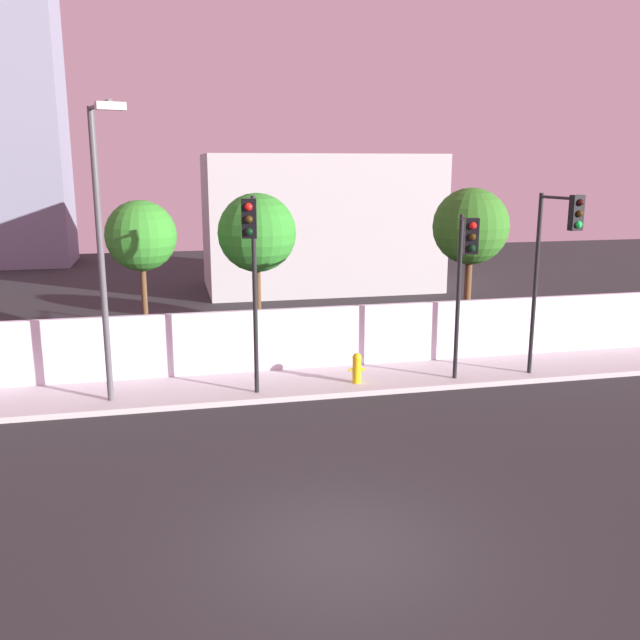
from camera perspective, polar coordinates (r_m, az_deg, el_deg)
name	(u,v)px	position (r m, az deg, el deg)	size (l,w,h in m)	color
ground_plane	(341,548)	(11.56, 1.75, -18.50)	(80.00, 80.00, 0.00)	#272829
sidewalk	(267,386)	(18.88, -4.46, -5.53)	(36.00, 2.40, 0.15)	#B5B5B5
perimeter_wall	(260,340)	(19.84, -5.05, -1.70)	(36.00, 0.18, 1.80)	silver
traffic_light_left	(252,256)	(16.61, -5.70, 5.38)	(0.52, 1.71, 5.11)	black
traffic_light_center	(556,247)	(19.38, 19.09, 5.79)	(0.45, 1.65, 5.11)	black
traffic_light_right	(465,264)	(18.27, 12.03, 4.63)	(0.52, 1.48, 4.57)	black
street_lamp_curbside	(102,233)	(17.13, -17.75, 6.93)	(0.99, 2.36, 7.19)	#4C4C51
fire_hydrant	(357,367)	(18.78, 3.09, -3.92)	(0.44, 0.26, 0.84)	gold
roadside_tree_leftmost	(141,237)	(20.76, -14.72, 6.76)	(2.07, 2.07, 5.02)	brown
roadside_tree_midleft	(257,233)	(20.91, -5.28, 7.23)	(2.38, 2.38, 5.20)	brown
roadside_tree_midright	(471,227)	(22.87, 12.46, 7.58)	(2.48, 2.48, 5.30)	brown
low_building_distant	(320,222)	(33.98, -0.03, 8.17)	(11.13, 6.00, 6.50)	#B0B0B0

